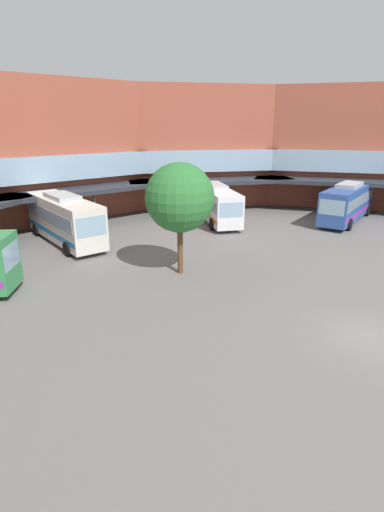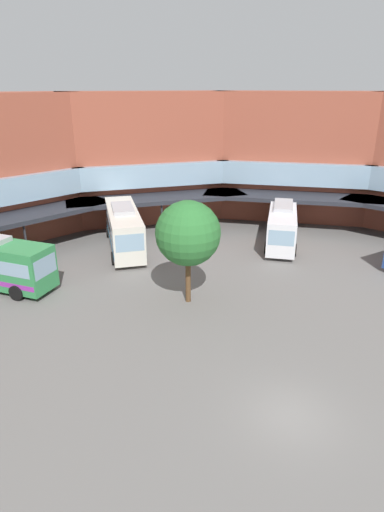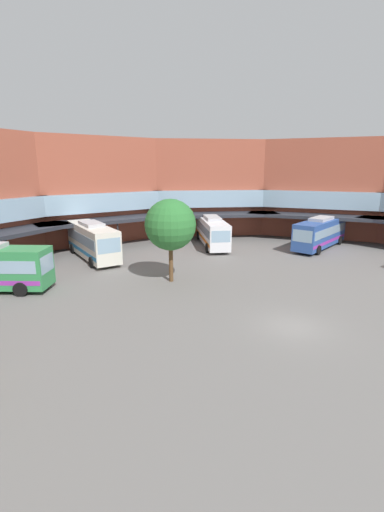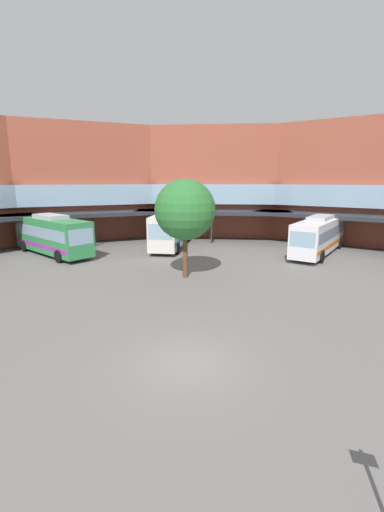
{
  "view_description": "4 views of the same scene",
  "coord_description": "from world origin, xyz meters",
  "px_view_note": "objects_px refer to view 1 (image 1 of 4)",
  "views": [
    {
      "loc": [
        -16.57,
        -7.0,
        9.28
      ],
      "look_at": [
        -0.92,
        11.35,
        1.2
      ],
      "focal_mm": 27.94,
      "sensor_mm": 36.0,
      "label": 1
    },
    {
      "loc": [
        -8.63,
        -13.52,
        13.91
      ],
      "look_at": [
        -0.86,
        12.84,
        2.95
      ],
      "focal_mm": 30.26,
      "sensor_mm": 36.0,
      "label": 2
    },
    {
      "loc": [
        -16.7,
        -12.85,
        9.59
      ],
      "look_at": [
        -1.67,
        8.45,
        3.01
      ],
      "focal_mm": 24.79,
      "sensor_mm": 36.0,
      "label": 3
    },
    {
      "loc": [
        1.29,
        -12.13,
        6.97
      ],
      "look_at": [
        -0.77,
        10.54,
        1.92
      ],
      "focal_mm": 24.09,
      "sensor_mm": 36.0,
      "label": 4
    }
  ],
  "objects_px": {
    "bus_3": "(214,202)",
    "plaza_tree": "(180,198)",
    "bus_1": "(347,202)",
    "bus_4": "(64,218)"
  },
  "relations": [
    {
      "from": "bus_3",
      "to": "plaza_tree",
      "type": "bearing_deg",
      "value": -23.37
    },
    {
      "from": "bus_1",
      "to": "plaza_tree",
      "type": "bearing_deg",
      "value": -13.2
    },
    {
      "from": "bus_1",
      "to": "bus_4",
      "type": "relative_size",
      "value": 1.04
    },
    {
      "from": "bus_1",
      "to": "bus_3",
      "type": "xyz_separation_m",
      "value": [
        -9.69,
        8.77,
        -0.05
      ]
    },
    {
      "from": "plaza_tree",
      "to": "bus_4",
      "type": "bearing_deg",
      "value": 103.36
    },
    {
      "from": "bus_1",
      "to": "bus_3",
      "type": "distance_m",
      "value": 13.07
    },
    {
      "from": "bus_1",
      "to": "bus_3",
      "type": "height_order",
      "value": "bus_1"
    },
    {
      "from": "bus_1",
      "to": "bus_4",
      "type": "height_order",
      "value": "bus_4"
    },
    {
      "from": "bus_3",
      "to": "plaza_tree",
      "type": "distance_m",
      "value": 15.43
    },
    {
      "from": "bus_3",
      "to": "bus_4",
      "type": "xyz_separation_m",
      "value": [
        -14.59,
        2.08,
        0.15
      ]
    }
  ]
}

